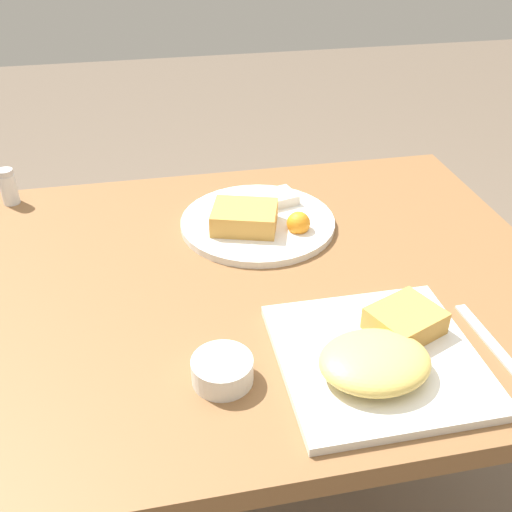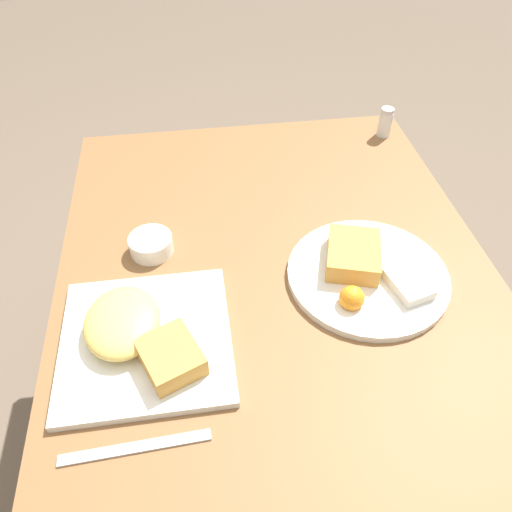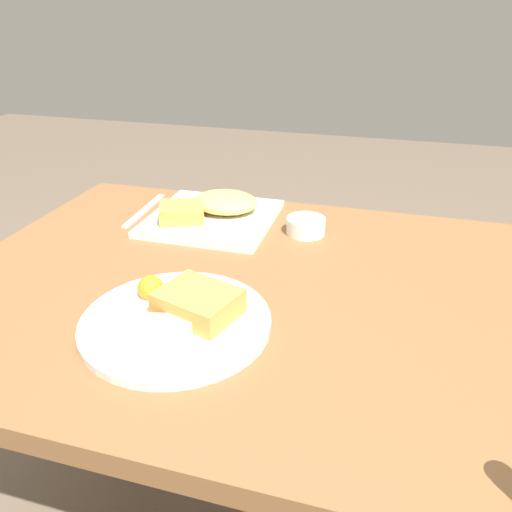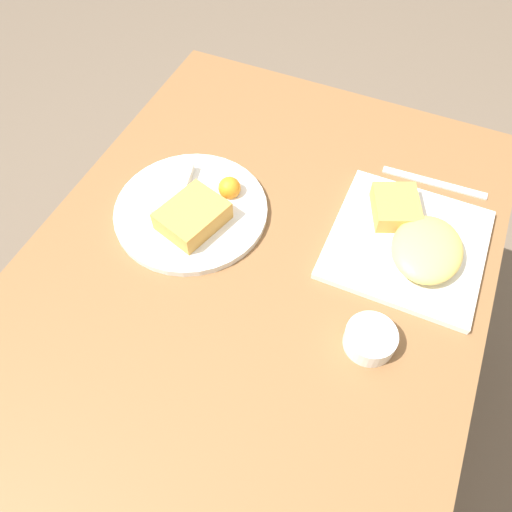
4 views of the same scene
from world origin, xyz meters
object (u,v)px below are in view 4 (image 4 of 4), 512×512
Objects in this scene: plate_square_near at (413,241)px; sauce_ramekin at (370,339)px; plate_oval_far at (192,209)px; butter_knife at (434,183)px.

sauce_ramekin is (-0.22, 0.02, -0.00)m from plate_square_near.
plate_square_near reaches higher than plate_oval_far.
plate_oval_far is at bearing 102.63° from plate_square_near.
plate_square_near is 0.93× the size of plate_oval_far.
plate_oval_far reaches higher than sauce_ramekin.
butter_knife is at bearing -3.13° from sauce_ramekin.
butter_knife is at bearing -56.88° from plate_oval_far.
plate_square_near is 1.30× the size of butter_knife.
butter_knife is (0.27, -0.41, -0.01)m from plate_oval_far.
sauce_ramekin is 0.40× the size of butter_knife.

